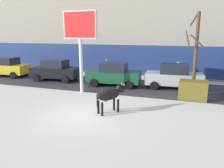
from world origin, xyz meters
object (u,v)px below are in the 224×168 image
at_px(car_silver_sedan, 174,77).
at_px(bare_tree_left_lot, 195,53).
at_px(pedestrian_by_cars, 178,72).
at_px(dumpster, 193,90).
at_px(car_yellow_sedan, 7,67).
at_px(car_black_sedan, 55,70).
at_px(pedestrian_near_billboard, 107,68).
at_px(cow_black, 109,95).
at_px(billboard, 80,30).
at_px(car_darkgreen_sedan, 114,74).

relative_size(car_silver_sedan, bare_tree_left_lot, 0.79).
xyz_separation_m(pedestrian_by_cars, dumpster, (1.23, -5.18, -0.28)).
height_order(pedestrian_by_cars, bare_tree_left_lot, bare_tree_left_lot).
distance_m(car_yellow_sedan, car_black_sedan, 5.54).
height_order(car_yellow_sedan, pedestrian_near_billboard, car_yellow_sedan).
xyz_separation_m(cow_black, dumpster, (4.18, 4.04, -0.39)).
xyz_separation_m(car_yellow_sedan, bare_tree_left_lot, (16.97, -1.48, 1.98)).
bearing_deg(pedestrian_by_cars, car_black_sedan, -164.03).
relative_size(car_black_sedan, bare_tree_left_lot, 0.79).
bearing_deg(pedestrian_by_cars, billboard, -136.52).
distance_m(billboard, car_yellow_sedan, 10.62).
bearing_deg(cow_black, car_silver_sedan, 67.24).
relative_size(cow_black, car_black_sedan, 0.41).
distance_m(car_black_sedan, bare_tree_left_lot, 11.68).
bearing_deg(car_darkgreen_sedan, car_silver_sedan, 7.38).
distance_m(car_yellow_sedan, bare_tree_left_lot, 17.15).
bearing_deg(cow_black, dumpster, 44.05).
bearing_deg(dumpster, car_darkgreen_sedan, 161.20).
relative_size(car_yellow_sedan, bare_tree_left_lot, 0.79).
bearing_deg(car_yellow_sedan, pedestrian_by_cars, 9.95).
xyz_separation_m(car_silver_sedan, pedestrian_by_cars, (0.15, 2.55, -0.03)).
xyz_separation_m(car_yellow_sedan, pedestrian_by_cars, (15.78, 2.77, -0.03)).
bearing_deg(billboard, pedestrian_near_billboard, 92.89).
bearing_deg(bare_tree_left_lot, car_silver_sedan, 128.30).
bearing_deg(pedestrian_by_cars, car_darkgreen_sedan, -146.43).
relative_size(car_yellow_sedan, pedestrian_near_billboard, 2.49).
bearing_deg(car_yellow_sedan, car_darkgreen_sedan, -1.97).
distance_m(billboard, car_darkgreen_sedan, 4.62).
height_order(car_silver_sedan, dumpster, car_silver_sedan).
relative_size(car_black_sedan, pedestrian_by_cars, 2.49).
bearing_deg(dumpster, car_yellow_sedan, 171.93).
bearing_deg(car_darkgreen_sedan, car_black_sedan, 177.73).
xyz_separation_m(car_black_sedan, dumpster, (11.47, -2.25, -0.31)).
relative_size(pedestrian_by_cars, bare_tree_left_lot, 0.32).
height_order(cow_black, bare_tree_left_lot, bare_tree_left_lot).
relative_size(cow_black, billboard, 0.31).
relative_size(car_darkgreen_sedan, pedestrian_near_billboard, 2.49).
height_order(car_yellow_sedan, car_black_sedan, same).
distance_m(car_silver_sedan, pedestrian_near_billboard, 6.86).
bearing_deg(car_yellow_sedan, dumpster, -8.07).
xyz_separation_m(pedestrian_near_billboard, bare_tree_left_lot, (7.71, -4.25, 2.01)).
relative_size(car_yellow_sedan, pedestrian_by_cars, 2.49).
height_order(billboard, car_silver_sedan, billboard).
height_order(cow_black, car_silver_sedan, car_silver_sedan).
bearing_deg(car_yellow_sedan, bare_tree_left_lot, -5.00).
relative_size(car_darkgreen_sedan, car_silver_sedan, 1.00).
xyz_separation_m(car_yellow_sedan, car_darkgreen_sedan, (11.04, -0.38, 0.00)).
relative_size(billboard, car_silver_sedan, 1.29).
xyz_separation_m(billboard, pedestrian_by_cars, (6.22, 5.89, -3.43)).
distance_m(car_darkgreen_sedan, dumpster, 6.32).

